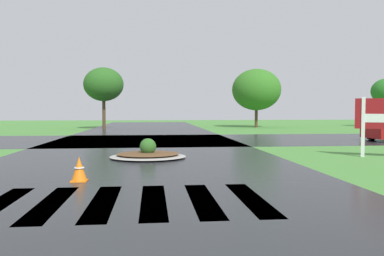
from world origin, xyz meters
name	(u,v)px	position (x,y,z in m)	size (l,w,h in m)	color
asphalt_roadway	(139,160)	(0.00, 10.00, 0.00)	(9.72, 80.00, 0.01)	#232628
asphalt_cross_road	(144,140)	(0.00, 18.59, 0.00)	(90.00, 8.74, 0.01)	#232628
crosswalk_stripes	(128,201)	(0.00, 4.29, 0.00)	(4.95, 2.82, 0.01)	white
median_island	(148,154)	(0.28, 10.60, 0.13)	(2.60, 2.31, 0.68)	#9E9B93
traffic_cone	(79,170)	(-1.25, 6.40, 0.28)	(0.37, 0.37, 0.57)	orange
background_treeline	(206,89)	(5.34, 32.85, 3.54)	(44.44, 5.69, 5.49)	#4C3823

